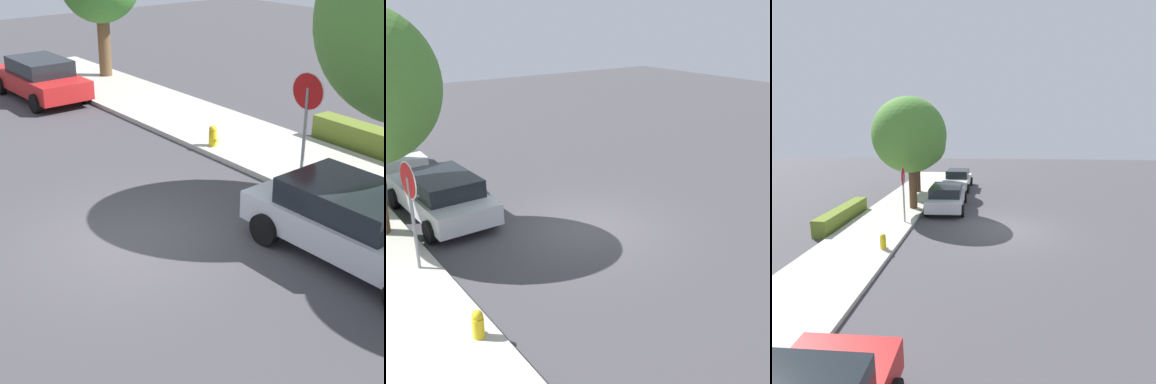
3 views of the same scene
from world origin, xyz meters
TOP-DOWN VIEW (x-y plane):
  - ground_plane at (0.00, 0.00)m, footprint 60.00×60.00m
  - stop_sign at (0.29, 4.65)m, footprint 0.87×0.09m
  - parked_car_silver at (3.14, 3.00)m, footprint 4.48×2.14m
  - parked_car_white at (8.87, 2.94)m, footprint 4.35×2.09m
  - fire_hydrant at (-2.90, 4.59)m, footprint 0.30×0.22m

SIDE VIEW (x-z plane):
  - ground_plane at x=0.00m, z-range 0.00..0.00m
  - fire_hydrant at x=-2.90m, z-range 0.00..0.72m
  - parked_car_white at x=8.87m, z-range 0.01..1.42m
  - parked_car_silver at x=3.14m, z-range 0.03..1.43m
  - stop_sign at x=0.29m, z-range 0.55..3.31m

